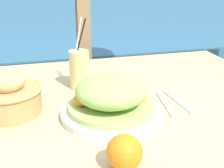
{
  "coord_description": "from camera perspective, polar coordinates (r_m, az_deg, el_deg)",
  "views": [
    {
      "loc": [
        -0.28,
        -0.89,
        1.14
      ],
      "look_at": [
        -0.04,
        -0.0,
        0.78
      ],
      "focal_mm": 50.0,
      "sensor_mm": 36.0,
      "label": 1
    }
  ],
  "objects": [
    {
      "name": "fork",
      "position": [
        1.0,
        9.85,
        -3.68
      ],
      "size": [
        0.04,
        0.18,
        0.0
      ],
      "color": "silver",
      "rests_on": "patio_table"
    },
    {
      "name": "drink_glass",
      "position": [
        1.11,
        -6.0,
        2.7
      ],
      "size": [
        0.07,
        0.07,
        0.25
      ],
      "color": "#DBCC7F",
      "rests_on": "patio_table"
    },
    {
      "name": "bread_basket",
      "position": [
        0.97,
        -18.39,
        -2.15
      ],
      "size": [
        0.2,
        0.2,
        0.13
      ],
      "color": "tan",
      "rests_on": "patio_table"
    },
    {
      "name": "salad_plate",
      "position": [
        0.9,
        -0.15,
        -2.87
      ],
      "size": [
        0.29,
        0.29,
        0.12
      ],
      "color": "silver",
      "rests_on": "patio_table"
    },
    {
      "name": "knife",
      "position": [
        1.03,
        12.03,
        -3.11
      ],
      "size": [
        0.03,
        0.18,
        0.0
      ],
      "color": "silver",
      "rests_on": "patio_table"
    },
    {
      "name": "patio_table",
      "position": [
        1.06,
        2.28,
        -7.05
      ],
      "size": [
        1.16,
        0.95,
        0.72
      ],
      "color": "tan",
      "rests_on": "ground_plane"
    },
    {
      "name": "sea_backdrop",
      "position": [
        4.26,
        -10.87,
        8.98
      ],
      "size": [
        12.0,
        4.0,
        0.49
      ],
      "color": "teal",
      "rests_on": "ground_plane"
    },
    {
      "name": "railing_fence",
      "position": [
        1.71,
        -5.25,
        10.35
      ],
      "size": [
        2.8,
        0.08,
        1.08
      ],
      "color": "#937551",
      "rests_on": "ground_plane"
    },
    {
      "name": "orange_near_basket",
      "position": [
        0.69,
        2.3,
        -12.34
      ],
      "size": [
        0.08,
        0.08,
        0.08
      ],
      "color": "orange",
      "rests_on": "patio_table"
    }
  ]
}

